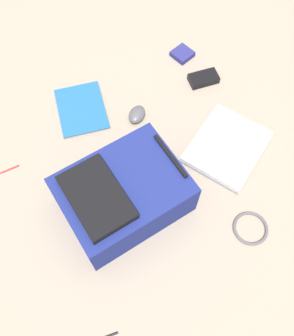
{
  "coord_description": "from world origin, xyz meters",
  "views": [
    {
      "loc": [
        0.53,
        -0.35,
        1.34
      ],
      "look_at": [
        -0.03,
        0.01,
        0.02
      ],
      "focal_mm": 40.13,
      "sensor_mm": 36.0,
      "label": 1
    }
  ],
  "objects": [
    {
      "name": "power_brick",
      "position": [
        -0.27,
        0.47,
        0.02
      ],
      "size": [
        0.1,
        0.14,
        0.03
      ],
      "primitive_type": "cube",
      "rotation": [
        0.0,
        0.0,
        -0.24
      ],
      "color": "black",
      "rests_on": "ground_plane"
    },
    {
      "name": "earbud_pouch",
      "position": [
        -0.45,
        0.48,
        0.01
      ],
      "size": [
        0.1,
        0.1,
        0.03
      ],
      "primitive_type": "cube",
      "rotation": [
        0.0,
        0.0,
        0.19
      ],
      "color": "navy",
      "rests_on": "ground_plane"
    },
    {
      "name": "pen_black",
      "position": [
        -0.33,
        -0.48,
        0.0
      ],
      "size": [
        0.02,
        0.14,
        0.01
      ],
      "primitive_type": "cylinder",
      "rotation": [
        1.57,
        0.0,
        -0.1
      ],
      "color": "red",
      "rests_on": "ground_plane"
    },
    {
      "name": "computer_mouse",
      "position": [
        -0.27,
        0.11,
        0.02
      ],
      "size": [
        0.11,
        0.11,
        0.04
      ],
      "primitive_type": "ellipsoid",
      "rotation": [
        0.0,
        0.0,
        3.76
      ],
      "color": "#4C4C51",
      "rests_on": "ground_plane"
    },
    {
      "name": "backpack",
      "position": [
        0.05,
        -0.14,
        0.09
      ],
      "size": [
        0.33,
        0.43,
        0.21
      ],
      "color": "navy",
      "rests_on": "ground_plane"
    },
    {
      "name": "book_red",
      "position": [
        -0.43,
        -0.07,
        0.01
      ],
      "size": [
        0.3,
        0.26,
        0.01
      ],
      "color": "silver",
      "rests_on": "ground_plane"
    },
    {
      "name": "cable_coil",
      "position": [
        0.38,
        0.2,
        0.01
      ],
      "size": [
        0.13,
        0.13,
        0.01
      ],
      "primitive_type": "torus",
      "color": "#4C4C51",
      "rests_on": "ground_plane"
    },
    {
      "name": "ground_plane",
      "position": [
        0.0,
        0.0,
        0.0
      ],
      "size": [
        3.39,
        3.39,
        0.0
      ],
      "primitive_type": "plane",
      "color": "gray"
    },
    {
      "name": "laptop",
      "position": [
        0.06,
        0.34,
        0.02
      ],
      "size": [
        0.37,
        0.4,
        0.03
      ],
      "color": "#929296",
      "rests_on": "ground_plane"
    }
  ]
}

